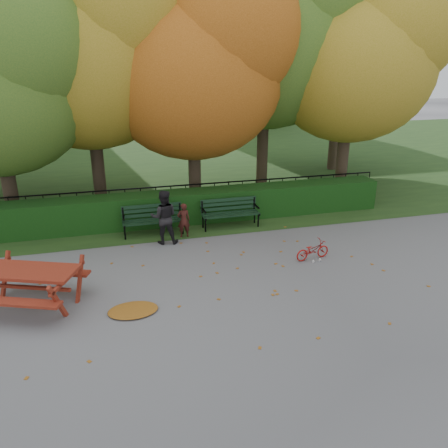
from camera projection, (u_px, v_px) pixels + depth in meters
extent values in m
plane|color=slate|center=(227.00, 285.00, 10.18)|extent=(90.00, 90.00, 0.00)
plane|color=#1C3615|center=(156.00, 161.00, 22.85)|extent=(90.00, 90.00, 0.00)
cube|color=#BAAF8F|center=(231.00, 47.00, 35.36)|extent=(9.00, 6.00, 12.00)
cube|color=black|center=(190.00, 206.00, 14.08)|extent=(13.00, 0.90, 1.00)
cube|color=black|center=(186.00, 211.00, 14.95)|extent=(14.00, 0.04, 0.04)
cube|color=black|center=(186.00, 185.00, 14.63)|extent=(14.00, 0.04, 0.04)
cylinder|color=black|center=(94.00, 206.00, 14.08)|extent=(0.03, 0.03, 1.00)
cylinder|color=black|center=(186.00, 199.00, 14.80)|extent=(0.03, 0.03, 1.00)
cylinder|color=black|center=(269.00, 193.00, 15.53)|extent=(0.03, 0.03, 1.00)
cylinder|color=black|center=(357.00, 186.00, 16.38)|extent=(0.03, 0.03, 1.00)
cylinder|color=#2F211C|center=(9.00, 183.00, 13.64)|extent=(0.44, 0.44, 2.62)
sphere|color=#325A1F|center=(17.00, 42.00, 11.82)|extent=(4.20, 4.20, 4.20)
cylinder|color=#2F211C|center=(98.00, 162.00, 15.29)|extent=(0.44, 0.44, 3.15)
ellipsoid|color=olive|center=(87.00, 59.00, 14.11)|extent=(6.40, 6.40, 5.76)
sphere|color=olive|center=(120.00, 8.00, 13.15)|extent=(4.80, 4.80, 4.80)
cylinder|color=#2F211C|center=(195.00, 167.00, 15.42)|extent=(0.44, 0.44, 2.80)
ellipsoid|color=#8B430C|center=(192.00, 77.00, 14.37)|extent=(6.00, 6.00, 5.40)
sphere|color=#8B430C|center=(229.00, 32.00, 13.48)|extent=(4.50, 4.50, 4.50)
cylinder|color=#2F211C|center=(262.00, 146.00, 17.21)|extent=(0.44, 0.44, 3.50)
ellipsoid|color=#325A1F|center=(266.00, 44.00, 15.89)|extent=(6.80, 6.80, 6.12)
cylinder|color=#2F211C|center=(343.00, 157.00, 16.59)|extent=(0.44, 0.44, 2.97)
ellipsoid|color=olive|center=(351.00, 68.00, 15.48)|extent=(5.80, 5.80, 5.22)
sphere|color=olive|center=(393.00, 27.00, 14.61)|extent=(4.35, 4.35, 4.35)
cylinder|color=#2F211C|center=(334.00, 136.00, 20.62)|extent=(0.44, 0.44, 3.15)
ellipsoid|color=#325A1F|center=(341.00, 60.00, 19.44)|extent=(6.00, 6.00, 5.40)
sphere|color=#325A1F|center=(375.00, 26.00, 18.54)|extent=(4.50, 4.50, 4.50)
cube|color=black|center=(154.00, 223.00, 12.81)|extent=(1.80, 0.12, 0.04)
cube|color=black|center=(153.00, 221.00, 12.97)|extent=(1.80, 0.12, 0.04)
cube|color=black|center=(153.00, 219.00, 13.13)|extent=(1.80, 0.12, 0.04)
cube|color=black|center=(152.00, 215.00, 13.18)|extent=(1.80, 0.05, 0.10)
cube|color=black|center=(152.00, 210.00, 13.12)|extent=(1.80, 0.05, 0.10)
cube|color=black|center=(151.00, 206.00, 13.08)|extent=(1.80, 0.05, 0.10)
cube|color=black|center=(124.00, 224.00, 12.77)|extent=(0.05, 0.55, 0.06)
cube|color=black|center=(123.00, 214.00, 12.94)|extent=(0.05, 0.05, 0.41)
cylinder|color=black|center=(125.00, 233.00, 12.68)|extent=(0.05, 0.05, 0.44)
cylinder|color=black|center=(124.00, 228.00, 13.01)|extent=(0.05, 0.05, 0.44)
cube|color=black|center=(124.00, 218.00, 12.72)|extent=(0.05, 0.45, 0.04)
cube|color=black|center=(181.00, 219.00, 13.18)|extent=(0.05, 0.55, 0.06)
cube|color=black|center=(180.00, 209.00, 13.35)|extent=(0.05, 0.05, 0.41)
cylinder|color=black|center=(183.00, 227.00, 13.09)|extent=(0.05, 0.05, 0.44)
cylinder|color=black|center=(181.00, 223.00, 13.42)|extent=(0.05, 0.05, 0.44)
cube|color=black|center=(181.00, 213.00, 13.13)|extent=(0.05, 0.45, 0.04)
cube|color=black|center=(232.00, 216.00, 13.39)|extent=(1.80, 0.12, 0.04)
cube|color=black|center=(231.00, 214.00, 13.55)|extent=(1.80, 0.12, 0.04)
cube|color=black|center=(229.00, 212.00, 13.72)|extent=(1.80, 0.12, 0.04)
cube|color=black|center=(228.00, 208.00, 13.76)|extent=(1.80, 0.05, 0.10)
cube|color=black|center=(228.00, 204.00, 13.71)|extent=(1.80, 0.05, 0.10)
cube|color=black|center=(228.00, 200.00, 13.66)|extent=(1.80, 0.05, 0.10)
cube|color=black|center=(204.00, 217.00, 13.35)|extent=(0.05, 0.55, 0.06)
cube|color=black|center=(202.00, 207.00, 13.52)|extent=(0.05, 0.05, 0.41)
cylinder|color=black|center=(205.00, 225.00, 13.26)|extent=(0.05, 0.05, 0.44)
cylinder|color=black|center=(203.00, 221.00, 13.59)|extent=(0.05, 0.05, 0.44)
cube|color=black|center=(204.00, 211.00, 13.30)|extent=(0.05, 0.45, 0.04)
cube|color=black|center=(257.00, 212.00, 13.77)|extent=(0.05, 0.55, 0.06)
cube|color=black|center=(254.00, 203.00, 13.93)|extent=(0.05, 0.05, 0.41)
cylinder|color=black|center=(258.00, 220.00, 13.67)|extent=(0.05, 0.05, 0.44)
cylinder|color=black|center=(255.00, 217.00, 14.00)|extent=(0.05, 0.05, 0.44)
cube|color=black|center=(257.00, 206.00, 13.71)|extent=(0.05, 0.45, 0.04)
cube|color=maroon|center=(27.00, 271.00, 9.01)|extent=(2.18, 1.53, 0.07)
cube|color=maroon|center=(11.00, 302.00, 8.50)|extent=(1.97, 1.01, 0.06)
cube|color=maroon|center=(46.00, 271.00, 9.75)|extent=(1.97, 1.01, 0.06)
cube|color=maroon|center=(5.00, 274.00, 9.71)|extent=(0.28, 0.56, 0.98)
cube|color=maroon|center=(58.00, 302.00, 8.58)|extent=(0.28, 0.56, 0.98)
cube|color=maroon|center=(80.00, 279.00, 9.51)|extent=(0.28, 0.56, 0.98)
cube|color=maroon|center=(68.00, 277.00, 8.94)|extent=(0.63, 1.42, 0.07)
cube|color=maroon|center=(30.00, 287.00, 9.14)|extent=(1.68, 0.73, 0.07)
ellipsoid|color=#68360F|center=(133.00, 310.00, 9.08)|extent=(1.15, 0.90, 0.07)
imported|color=#391612|center=(184.00, 220.00, 12.79)|extent=(0.39, 0.27, 1.04)
imported|color=black|center=(164.00, 217.00, 12.28)|extent=(0.85, 0.71, 1.56)
imported|color=#9E110E|center=(313.00, 250.00, 11.42)|extent=(1.02, 0.50, 0.52)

